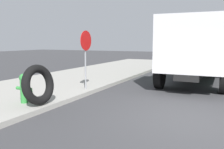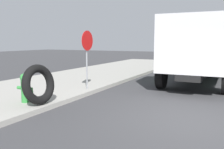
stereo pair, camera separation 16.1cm
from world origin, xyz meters
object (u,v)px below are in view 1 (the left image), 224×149
(loose_tire, at_px, (38,85))
(dump_truck_green, at_px, (197,50))
(fire_hydrant, at_px, (24,87))
(dump_truck_blue, at_px, (206,46))
(stop_sign, at_px, (86,49))

(loose_tire, xyz_separation_m, dump_truck_green, (6.94, -3.54, 0.86))
(fire_hydrant, relative_size, dump_truck_blue, 0.13)
(loose_tire, relative_size, stop_sign, 0.52)
(fire_hydrant, height_order, dump_truck_blue, dump_truck_blue)
(fire_hydrant, distance_m, dump_truck_green, 8.12)
(loose_tire, relative_size, dump_truck_blue, 0.17)
(fire_hydrant, xyz_separation_m, stop_sign, (2.67, -0.55, 1.09))
(fire_hydrant, xyz_separation_m, dump_truck_blue, (16.35, -3.74, 0.99))
(fire_hydrant, bearing_deg, loose_tire, -92.01)
(fire_hydrant, distance_m, loose_tire, 0.60)
(fire_hydrant, bearing_deg, dump_truck_green, -30.79)
(loose_tire, relative_size, dump_truck_green, 0.17)
(fire_hydrant, relative_size, stop_sign, 0.39)
(fire_hydrant, xyz_separation_m, dump_truck_green, (6.92, -4.12, 0.99))
(dump_truck_blue, bearing_deg, dump_truck_green, -177.69)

